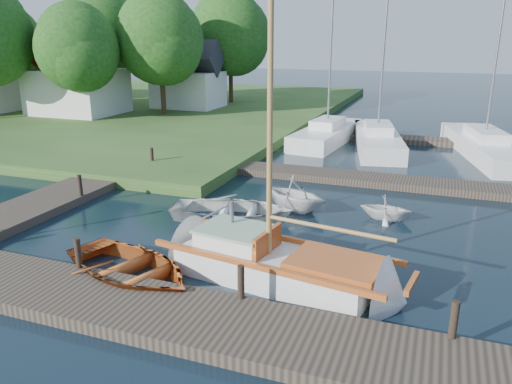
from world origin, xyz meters
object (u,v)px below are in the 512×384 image
(mooring_post_1, at_px, (78,253))
(mooring_post_2, at_px, (241,282))
(tender_d, at_px, (387,206))
(tree_5, at_px, (10,43))
(mooring_post_4, at_px, (80,185))
(tender_a, at_px, (232,207))
(tree_3, at_px, (160,39))
(tree_4, at_px, (101,32))
(marina_boat_3, at_px, (484,145))
(marina_boat_1, at_px, (377,138))
(house_a, at_px, (77,80))
(tender_b, at_px, (295,192))
(tree_2, at_px, (78,48))
(tree_7, at_px, (230,34))
(dinghy, at_px, (129,264))
(sailboat, at_px, (281,268))
(mooring_post_3, at_px, (454,320))
(marina_boat_0, at_px, (327,133))
(mooring_post_5, at_px, (152,156))
(house_c, at_px, (188,81))

(mooring_post_1, bearing_deg, mooring_post_2, 0.00)
(tender_d, xyz_separation_m, tree_5, (-33.93, 17.80, 4.95))
(mooring_post_4, distance_m, tender_a, 6.01)
(tree_3, bearing_deg, tree_4, 153.43)
(marina_boat_3, bearing_deg, marina_boat_1, 78.46)
(house_a, relative_size, tree_5, 0.78)
(house_a, bearing_deg, tender_b, -33.90)
(tender_d, height_order, tree_4, tree_4)
(tree_2, xyz_separation_m, tree_7, (6.00, 12.00, 0.95))
(marina_boat_1, distance_m, marina_boat_3, 5.50)
(dinghy, bearing_deg, marina_boat_1, 7.42)
(sailboat, height_order, tree_4, tree_4)
(mooring_post_3, height_order, tree_7, tree_7)
(marina_boat_0, bearing_deg, tree_5, 84.30)
(mooring_post_4, distance_m, tree_4, 27.26)
(house_a, bearing_deg, tree_3, 18.85)
(mooring_post_5, distance_m, marina_boat_1, 12.62)
(marina_boat_0, relative_size, house_a, 1.72)
(marina_boat_0, distance_m, tree_2, 17.78)
(tender_b, bearing_deg, mooring_post_5, 88.47)
(house_c, height_order, tree_4, tree_4)
(marina_boat_0, distance_m, house_a, 19.37)
(tree_2, bearing_deg, tender_b, -32.60)
(mooring_post_5, relative_size, tree_2, 0.10)
(marina_boat_0, xyz_separation_m, house_c, (-13.15, 7.67, 2.01))
(mooring_post_5, relative_size, house_a, 0.13)
(tree_4, bearing_deg, mooring_post_3, -44.01)
(dinghy, xyz_separation_m, tree_2, (-16.25, 18.67, 4.82))
(dinghy, relative_size, tree_2, 0.53)
(tree_7, bearing_deg, tender_d, -56.21)
(dinghy, bearing_deg, marina_boat_0, 16.64)
(mooring_post_1, height_order, sailboat, sailboat)
(marina_boat_1, height_order, tree_7, tree_7)
(sailboat, height_order, marina_boat_1, marina_boat_1)
(mooring_post_3, distance_m, sailboat, 4.42)
(mooring_post_4, relative_size, mooring_post_5, 1.00)
(sailboat, distance_m, tender_d, 5.91)
(dinghy, height_order, tree_7, tree_7)
(tender_a, distance_m, house_c, 25.33)
(tender_a, bearing_deg, marina_boat_3, -44.69)
(tender_b, relative_size, tree_3, 0.30)
(mooring_post_3, distance_m, dinghy, 7.76)
(dinghy, relative_size, marina_boat_3, 0.37)
(tender_b, distance_m, tender_d, 3.24)
(mooring_post_2, bearing_deg, tender_b, 96.41)
(tree_7, bearing_deg, marina_boat_1, -41.12)
(mooring_post_2, distance_m, tender_d, 7.65)
(tree_5, bearing_deg, tree_2, -26.57)
(house_c, bearing_deg, mooring_post_5, -67.62)
(tender_a, xyz_separation_m, house_c, (-12.99, 21.64, 2.15))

